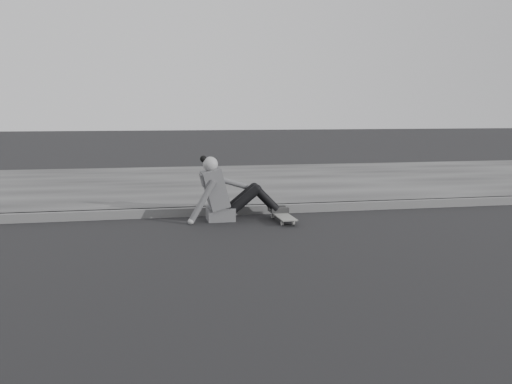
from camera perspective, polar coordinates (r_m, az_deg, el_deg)
ground at (r=6.08m, az=13.95°, el=-5.99°), size 80.00×80.00×0.00m
curb at (r=8.42m, az=6.36°, el=-1.51°), size 24.00×0.16×0.12m
sidewalk at (r=11.30m, az=1.60°, el=0.97°), size 24.00×6.00×0.12m
skateboard at (r=7.59m, az=2.69°, el=-2.43°), size 0.20×0.78×0.09m
seated_woman at (r=7.64m, az=-3.10°, el=-0.17°), size 1.38×0.46×0.88m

